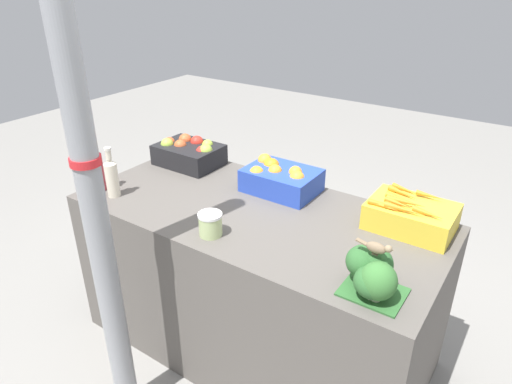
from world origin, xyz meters
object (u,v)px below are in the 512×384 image
Objects in this scene: pickle_jar at (210,224)px; sparrow_bird at (377,248)px; apple_crate at (189,153)px; broccoli_pile at (373,273)px; juice_bottle_cloudy at (112,176)px; carrot_crate at (410,215)px; juice_bottle_ruby at (96,169)px; orange_crate at (280,178)px; support_pole at (91,189)px.

sparrow_bird reaches higher than pickle_jar.
apple_crate is 3.45× the size of pickle_jar.
broccoli_pile is 1.36m from juice_bottle_cloudy.
broccoli_pile is at bearing 1.46° from pickle_jar.
sparrow_bird is (0.00, 0.00, 0.10)m from broccoli_pile.
carrot_crate is 1.55m from juice_bottle_ruby.
sparrow_bird is at bearing 0.28° from juice_bottle_cloudy.
orange_crate is 2.69× the size of sparrow_bird.
apple_crate is at bearing 85.75° from juice_bottle_cloudy.
sparrow_bird is (1.33, -0.52, 0.12)m from apple_crate.
juice_bottle_ruby is (-0.16, -0.53, 0.05)m from apple_crate.
carrot_crate is (0.67, -0.00, -0.00)m from orange_crate.
support_pole is at bearing -37.37° from juice_bottle_ruby.
orange_crate is 1.40× the size of juice_bottle_cloudy.
juice_bottle_cloudy is at bearing -179.89° from broccoli_pile.
pickle_jar is at bearing -176.37° from sparrow_bird.
sparrow_bird is (0.95, 0.42, -0.13)m from support_pole.
support_pole is at bearing -104.85° from orange_crate.
sparrow_bird is at bearing -21.47° from apple_crate.
broccoli_pile is 0.89× the size of juice_bottle_cloudy.
orange_crate is at bearing 33.82° from juice_bottle_ruby.
pickle_jar is at bearing -1.19° from juice_bottle_ruby.
juice_bottle_ruby reaches higher than apple_crate.
orange_crate is at bearing 38.29° from juice_bottle_cloudy.
orange_crate is at bearing 87.69° from pickle_jar.
pickle_jar is 0.74m from sparrow_bird.
apple_crate is 1.30m from carrot_crate.
support_pole is 1.33m from carrot_crate.
carrot_crate is at bearing 19.77° from juice_bottle_ruby.
carrot_crate is 0.53m from sparrow_bird.
juice_bottle_ruby reaches higher than carrot_crate.
support_pole reaches higher than juice_bottle_ruby.
broccoli_pile is (1.32, -0.53, 0.01)m from apple_crate.
juice_bottle_cloudy is at bearing -141.71° from orange_crate.
carrot_crate is at bearing 92.91° from broccoli_pile.
juice_bottle_cloudy reaches higher than pickle_jar.
apple_crate is 1.43m from sparrow_bird.
juice_bottle_ruby is at bearing -146.18° from orange_crate.
juice_bottle_ruby is (-1.46, -0.52, 0.05)m from carrot_crate.
broccoli_pile is 1.48m from juice_bottle_ruby.
orange_crate is 3.45× the size of pickle_jar.
orange_crate is 1.32× the size of juice_bottle_ruby.
carrot_crate is 1.32× the size of juice_bottle_ruby.
juice_bottle_cloudy is at bearing -177.88° from sparrow_bird.
support_pole is at bearing -44.44° from juice_bottle_cloudy.
broccoli_pile is at bearing -36.84° from orange_crate.
broccoli_pile is 0.72m from pickle_jar.
sparrow_bird reaches higher than broccoli_pile.
carrot_crate is (0.92, 0.93, -0.25)m from support_pole.
apple_crate is at bearing 73.36° from juice_bottle_ruby.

